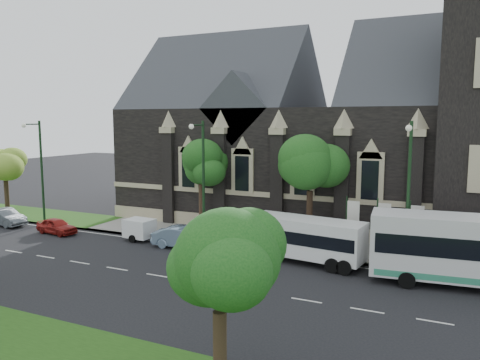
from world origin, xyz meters
The scene contains 18 objects.
ground centered at (0.00, 0.00, 0.00)m, with size 160.00×160.00×0.00m, color black.
sidewalk centered at (0.00, 9.50, 0.07)m, with size 80.00×5.00×0.15m, color gray.
museum centered at (5.12, 18.78, 8.17)m, with size 40.00×17.70×29.90m.
tree_park_east centered at (6.18, -9.32, 4.62)m, with size 3.40×3.40×6.28m.
tree_walk_right centered at (3.21, 10.71, 5.82)m, with size 4.08×4.08×7.80m.
tree_walk_left centered at (-5.80, 10.70, 5.73)m, with size 3.91×3.91×7.64m.
tree_walk_far centered at (-27.82, 10.18, 4.62)m, with size 3.40×3.40×6.28m.
street_lamp_near centered at (10.00, 7.09, 5.11)m, with size 0.36×1.88×9.00m.
street_lamp_mid centered at (-4.00, 7.09, 5.11)m, with size 0.36×1.88×9.00m.
street_lamp_far centered at (-20.00, 7.09, 5.11)m, with size 0.36×1.88×9.00m.
banner_flag_left centered at (6.29, 9.00, 2.38)m, with size 0.90×0.10×4.00m.
banner_flag_center centered at (8.29, 9.00, 2.38)m, with size 0.90×0.10×4.00m.
banner_flag_right centered at (10.29, 9.00, 2.38)m, with size 0.90×0.10×4.00m.
shuttle_bus centered at (4.12, 6.20, 1.64)m, with size 7.57×3.39×2.83m.
box_trailer centered at (-8.95, 6.19, 0.93)m, with size 3.11×1.83×1.63m.
sedan centered at (-4.79, 5.84, 0.75)m, with size 1.60×4.58×1.51m, color #7792AD.
car_far_red centered at (-16.25, 5.10, 0.63)m, with size 1.48×3.68×1.25m, color maroon.
car_far_grey centered at (-22.64, 5.46, 0.72)m, with size 1.53×4.40×1.45m, color #4A5157.
Camera 1 is at (12.46, -21.91, 9.04)m, focal length 34.97 mm.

